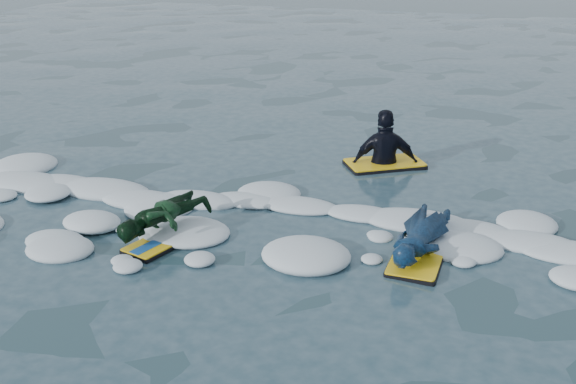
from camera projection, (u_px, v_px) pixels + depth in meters
The scene contains 5 objects.
ground at pixel (205, 260), 8.05m from camera, with size 120.00×120.00×0.00m, color #152B34.
foam_band at pixel (238, 224), 8.97m from camera, with size 12.00×3.10×0.30m, color silver, non-canonical shape.
prone_woman_unit at pixel (420, 238), 8.12m from camera, with size 0.76×1.58×0.39m.
prone_child_unit at pixel (164, 221), 8.46m from camera, with size 1.07×1.34×0.47m.
waiting_rider_unit at pixel (385, 166), 10.92m from camera, with size 1.33×1.15×1.74m.
Camera 1 is at (2.95, -6.64, 3.68)m, focal length 45.00 mm.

